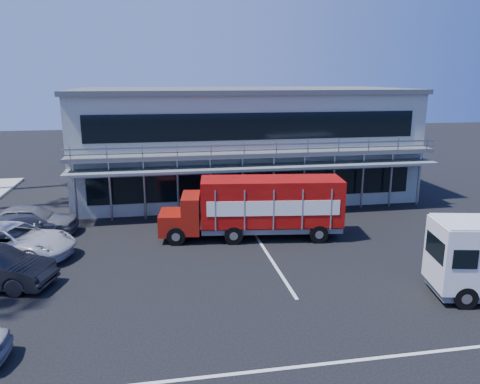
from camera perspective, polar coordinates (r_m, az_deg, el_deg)
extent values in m
plane|color=black|center=(19.27, -0.60, -10.83)|extent=(120.00, 120.00, 0.00)
cube|color=#999E91|center=(33.12, 0.15, 5.95)|extent=(22.00, 10.00, 7.00)
cube|color=#515454|center=(32.82, 0.15, 12.27)|extent=(22.40, 10.40, 0.30)
cube|color=#515454|center=(27.68, 2.25, 4.58)|extent=(22.00, 1.20, 0.25)
cube|color=gray|center=(27.07, 2.51, 5.44)|extent=(22.00, 0.08, 0.90)
cube|color=slate|center=(27.51, 2.37, 3.05)|extent=(22.00, 1.80, 0.15)
cube|color=black|center=(28.62, 1.96, 0.81)|extent=(20.00, 0.06, 1.60)
cube|color=black|center=(28.03, 2.02, 8.00)|extent=(20.00, 0.06, 1.60)
cube|color=maroon|center=(24.03, -8.27, -3.65)|extent=(1.48, 2.13, 1.06)
cube|color=maroon|center=(23.81, -5.98, -2.52)|extent=(1.16, 2.30, 1.85)
cube|color=black|center=(23.67, -6.01, -1.29)|extent=(0.29, 1.87, 0.62)
cube|color=#AE100A|center=(23.77, 3.81, -1.07)|extent=(7.29, 3.11, 2.30)
cube|color=slate|center=(24.15, 3.76, -4.21)|extent=(7.25, 2.78, 0.26)
cube|color=white|center=(22.72, 4.13, -2.01)|extent=(6.45, 0.88, 0.75)
cube|color=white|center=(24.86, 3.52, -0.61)|extent=(6.45, 0.88, 0.75)
cylinder|color=black|center=(23.21, -7.80, -5.37)|extent=(0.95, 0.40, 0.92)
cylinder|color=black|center=(25.05, -7.42, -3.91)|extent=(0.95, 0.40, 0.92)
cylinder|color=black|center=(23.13, -0.78, -5.30)|extent=(0.95, 0.40, 0.92)
cylinder|color=black|center=(24.97, -0.93, -3.85)|extent=(0.95, 0.40, 0.92)
cylinder|color=black|center=(23.65, 9.58, -5.07)|extent=(0.95, 0.40, 0.92)
cylinder|color=black|center=(25.46, 8.66, -3.66)|extent=(0.95, 0.40, 0.92)
cube|color=black|center=(18.73, 22.73, -6.24)|extent=(0.40, 1.69, 0.83)
cylinder|color=black|center=(18.83, 25.76, -11.51)|extent=(0.88, 0.44, 0.84)
cylinder|color=black|center=(20.37, 23.65, -9.37)|extent=(0.88, 0.44, 0.84)
imported|color=silver|center=(23.78, -25.87, -5.39)|extent=(6.14, 4.34, 1.56)
imported|color=#303440|center=(26.33, -24.31, -3.72)|extent=(4.86, 2.99, 1.32)
imported|color=slate|center=(26.81, -24.06, -3.10)|extent=(4.80, 2.28, 1.59)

